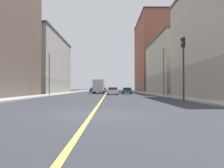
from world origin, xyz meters
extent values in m
plane|color=#2F3037|center=(0.00, 0.00, 0.00)|extent=(400.00, 400.00, 0.00)
cube|color=#9E9B93|center=(9.20, 49.00, 0.07)|extent=(2.57, 168.00, 0.15)
cube|color=#9E9B93|center=(-9.20, 49.00, 0.07)|extent=(2.57, 168.00, 0.15)
cube|color=#E5D14C|center=(0.00, 49.00, 0.01)|extent=(0.16, 154.00, 0.01)
cube|color=#9D9688|center=(16.23, 37.90, 1.96)|extent=(11.50, 21.46, 3.92)
cube|color=#BCB29E|center=(16.23, 37.90, 7.71)|extent=(11.50, 21.46, 7.57)
cube|color=#545047|center=(16.23, 37.90, 11.69)|extent=(11.80, 21.76, 0.40)
cube|color=brown|center=(16.23, 63.64, 1.63)|extent=(11.50, 24.43, 3.26)
cube|color=#93513D|center=(16.23, 63.64, 13.61)|extent=(11.50, 24.43, 20.69)
cube|color=#42241B|center=(16.23, 63.64, 24.15)|extent=(11.80, 24.73, 0.40)
cube|color=gray|center=(-16.23, 40.47, 1.60)|extent=(11.50, 24.17, 3.19)
cube|color=#9E9993|center=(-16.23, 40.47, 7.99)|extent=(11.50, 24.17, 9.59)
cube|color=#474442|center=(-16.23, 40.47, 12.99)|extent=(11.80, 24.47, 0.40)
cylinder|color=#2D2D2D|center=(7.51, 9.53, 2.46)|extent=(0.16, 0.16, 4.91)
cube|color=black|center=(7.51, 9.53, 5.36)|extent=(0.28, 0.32, 0.90)
sphere|color=#320404|center=(7.35, 9.53, 5.63)|extent=(0.20, 0.20, 0.20)
sphere|color=orange|center=(7.35, 9.53, 5.35)|extent=(0.20, 0.20, 0.20)
sphere|color=black|center=(7.35, 9.53, 5.07)|extent=(0.20, 0.20, 0.20)
cylinder|color=#4C4C51|center=(8.51, 20.93, 3.51)|extent=(0.14, 0.14, 6.72)
sphere|color=#EAEACC|center=(8.51, 20.93, 7.02)|extent=(0.36, 0.36, 0.36)
cylinder|color=#4C4C51|center=(-8.51, 23.37, 3.29)|extent=(0.14, 0.14, 6.28)
sphere|color=#EAEACC|center=(-8.51, 23.37, 6.58)|extent=(0.36, 0.36, 0.36)
cube|color=white|center=(1.32, 29.99, 0.56)|extent=(1.96, 4.54, 0.69)
cube|color=black|center=(1.32, 30.00, 1.11)|extent=(1.66, 2.23, 0.41)
cylinder|color=black|center=(0.45, 31.35, 0.32)|extent=(0.24, 0.65, 0.64)
cylinder|color=black|center=(2.08, 31.41, 0.32)|extent=(0.24, 0.65, 0.64)
cylinder|color=black|center=(0.56, 28.58, 0.32)|extent=(0.24, 0.65, 0.64)
cylinder|color=black|center=(2.19, 28.64, 0.32)|extent=(0.24, 0.65, 0.64)
cube|color=black|center=(1.73, 49.31, 0.50)|extent=(1.98, 4.12, 0.56)
cube|color=black|center=(1.73, 49.46, 1.02)|extent=(1.68, 1.84, 0.48)
cylinder|color=black|center=(0.93, 50.59, 0.32)|extent=(0.24, 0.65, 0.64)
cylinder|color=black|center=(2.61, 50.53, 0.32)|extent=(0.24, 0.65, 0.64)
cylinder|color=black|center=(0.85, 48.08, 0.32)|extent=(0.24, 0.65, 0.64)
cylinder|color=black|center=(2.53, 48.02, 0.32)|extent=(0.24, 0.65, 0.64)
cube|color=gold|center=(-1.19, 50.68, 0.51)|extent=(1.88, 4.33, 0.59)
cube|color=black|center=(-1.19, 50.59, 1.05)|extent=(1.63, 2.03, 0.49)
cylinder|color=black|center=(-2.00, 52.02, 0.32)|extent=(0.23, 0.64, 0.64)
cylinder|color=black|center=(-0.34, 52.00, 0.32)|extent=(0.23, 0.64, 0.64)
cylinder|color=black|center=(-2.04, 49.35, 0.32)|extent=(0.23, 0.64, 0.64)
cylinder|color=black|center=(-0.38, 49.33, 0.32)|extent=(0.23, 0.64, 0.64)
cube|color=#23389E|center=(-4.01, 53.54, 0.51)|extent=(2.05, 4.14, 0.58)
cube|color=black|center=(-4.00, 53.60, 1.04)|extent=(1.72, 1.94, 0.46)
cylinder|color=black|center=(-4.79, 54.84, 0.32)|extent=(0.25, 0.65, 0.64)
cylinder|color=black|center=(-3.10, 54.75, 0.32)|extent=(0.25, 0.65, 0.64)
cylinder|color=black|center=(-4.91, 52.33, 0.32)|extent=(0.25, 0.65, 0.64)
cylinder|color=black|center=(-3.22, 52.24, 0.32)|extent=(0.25, 0.65, 0.64)
cube|color=#1E6B38|center=(4.22, 33.57, 0.52)|extent=(1.90, 4.64, 0.60)
cube|color=black|center=(4.22, 33.65, 1.06)|extent=(1.62, 2.40, 0.47)
cylinder|color=black|center=(3.45, 35.01, 0.32)|extent=(0.24, 0.65, 0.64)
cylinder|color=black|center=(5.06, 34.97, 0.32)|extent=(0.24, 0.65, 0.64)
cylinder|color=black|center=(3.38, 32.16, 0.32)|extent=(0.24, 0.65, 0.64)
cylinder|color=black|center=(4.99, 32.12, 0.32)|extent=(0.24, 0.65, 0.64)
cube|color=silver|center=(-1.34, 67.89, 0.53)|extent=(1.86, 4.43, 0.62)
cube|color=black|center=(-1.34, 67.77, 1.05)|extent=(1.62, 1.89, 0.44)
cylinder|color=black|center=(-2.16, 69.26, 0.32)|extent=(0.23, 0.64, 0.64)
cylinder|color=black|center=(-0.50, 69.25, 0.32)|extent=(0.23, 0.64, 0.64)
cylinder|color=black|center=(-2.19, 66.53, 0.32)|extent=(0.23, 0.64, 0.64)
cylinder|color=black|center=(-0.53, 66.51, 0.32)|extent=(0.23, 0.64, 0.64)
cube|color=navy|center=(-1.66, 41.58, 1.41)|extent=(2.28, 2.23, 2.13)
cube|color=silver|center=(-1.66, 37.36, 1.71)|extent=(2.28, 5.25, 2.51)
cylinder|color=black|center=(-2.70, 41.18, 0.45)|extent=(0.30, 0.90, 0.90)
cylinder|color=black|center=(-0.62, 41.18, 0.45)|extent=(0.30, 0.90, 0.90)
cylinder|color=black|center=(-2.70, 36.25, 0.45)|extent=(0.30, 0.90, 0.90)
cylinder|color=black|center=(-0.62, 36.25, 0.45)|extent=(0.30, 0.90, 0.90)
camera|label=1|loc=(0.83, -10.28, 1.22)|focal=35.15mm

